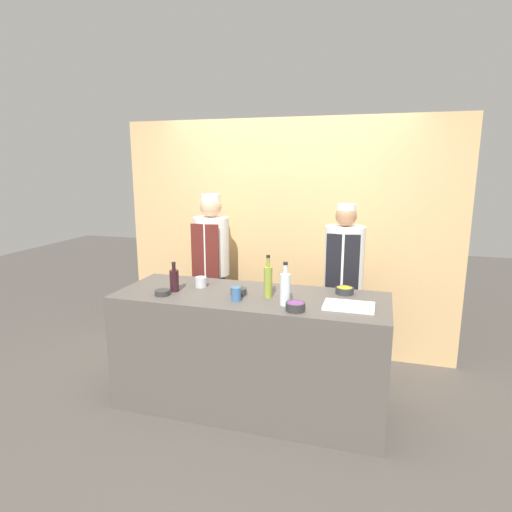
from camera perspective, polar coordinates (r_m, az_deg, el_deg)
ground_plane at (r=3.75m, az=-0.71°, el=-19.12°), size 14.00×14.00×0.00m
cabinet_wall at (r=4.49m, az=4.03°, el=2.51°), size 3.47×0.18×2.40m
counter at (r=3.53m, az=-0.73°, el=-12.55°), size 2.13×0.78×0.94m
sauce_bowl_green at (r=3.43m, az=-12.37°, el=-4.76°), size 0.12×0.12×0.04m
sauce_bowl_white at (r=3.36m, az=-2.35°, el=-4.69°), size 0.13×0.13×0.05m
sauce_bowl_yellow at (r=3.45m, az=11.72°, el=-4.49°), size 0.14×0.14×0.05m
sauce_bowl_purple at (r=3.01m, az=5.27°, el=-6.68°), size 0.14×0.14×0.06m
cutting_board at (r=3.14m, az=12.28°, el=-6.53°), size 0.36×0.24×0.02m
bottle_wine at (r=3.49m, az=-10.84°, el=-3.14°), size 0.07×0.07×0.24m
bottle_clear at (r=3.10m, az=3.90°, el=-4.32°), size 0.07×0.07×0.32m
bottle_oil at (r=3.27m, az=1.62°, el=-3.35°), size 0.06×0.06×0.33m
cup_blue at (r=3.21m, az=-2.67°, el=-5.09°), size 0.07×0.07×0.10m
cup_steel at (r=3.59m, az=-7.35°, el=-3.46°), size 0.09×0.09×0.09m
chef_left at (r=4.30m, az=-5.89°, el=-1.95°), size 0.35×0.35×1.67m
chef_right at (r=4.01m, az=11.54°, el=-3.79°), size 0.36×0.36×1.60m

